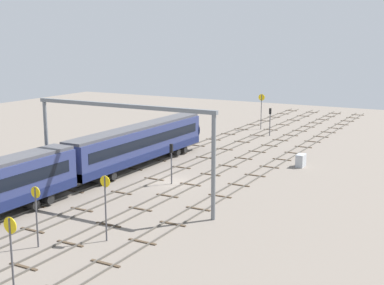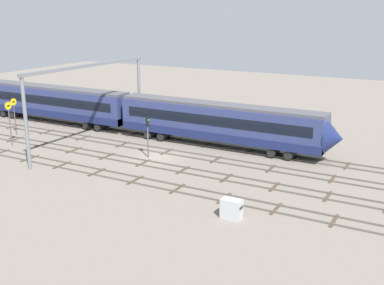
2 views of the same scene
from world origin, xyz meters
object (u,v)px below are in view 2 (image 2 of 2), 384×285
object	(u,v)px
train	(56,104)
signal_light_trackside_departure	(148,131)
relay_cabinet	(232,209)
speed_sign_distant_end	(14,112)
overhead_gantry	(90,85)
speed_sign_far_trackside	(9,118)

from	to	relation	value
train	signal_light_trackside_departure	distance (m)	20.88
signal_light_trackside_departure	relay_cabinet	distance (m)	16.89
signal_light_trackside_departure	relay_cabinet	xyz separation A→B (m)	(13.81, -9.51, -2.05)
speed_sign_distant_end	relay_cabinet	bearing A→B (deg)	-15.63
signal_light_trackside_departure	train	bearing A→B (deg)	160.19
relay_cabinet	speed_sign_distant_end	bearing A→B (deg)	164.37
signal_light_trackside_departure	overhead_gantry	bearing A→B (deg)	176.57
speed_sign_distant_end	relay_cabinet	distance (m)	34.46
overhead_gantry	speed_sign_far_trackside	distance (m)	9.90
speed_sign_far_trackside	speed_sign_distant_end	bearing A→B (deg)	132.97
train	signal_light_trackside_departure	bearing A→B (deg)	-19.81
speed_sign_far_trackside	relay_cabinet	xyz separation A→B (m)	(29.74, -5.64, -2.51)
speed_sign_distant_end	signal_light_trackside_departure	xyz separation A→B (m)	(19.31, 0.24, -0.14)
overhead_gantry	signal_light_trackside_departure	xyz separation A→B (m)	(7.82, -0.47, -4.13)
train	speed_sign_far_trackside	size ratio (longest dim) A/B	14.85
overhead_gantry	relay_cabinet	size ratio (longest dim) A/B	12.35
speed_sign_far_trackside	relay_cabinet	world-z (taller)	speed_sign_far_trackside
signal_light_trackside_departure	relay_cabinet	bearing A→B (deg)	-34.56
speed_sign_distant_end	signal_light_trackside_departure	bearing A→B (deg)	0.72
speed_sign_far_trackside	relay_cabinet	size ratio (longest dim) A/B	3.28
speed_sign_far_trackside	signal_light_trackside_departure	world-z (taller)	speed_sign_far_trackside
train	relay_cabinet	xyz separation A→B (m)	(33.45, -16.58, -1.91)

